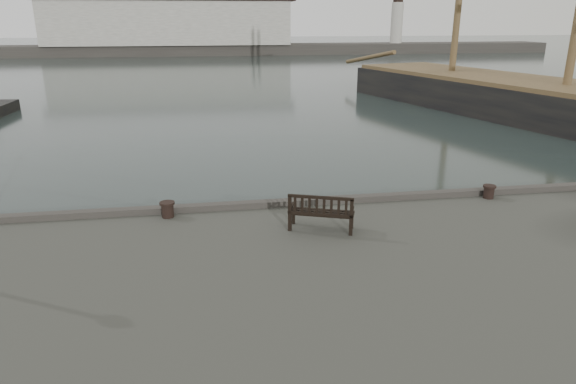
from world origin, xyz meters
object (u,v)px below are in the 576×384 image
(bench, at_px, (321,219))
(bollard_right, at_px, (489,192))
(tall_ship_main, at_px, (562,113))
(bollard_left, at_px, (168,210))

(bench, distance_m, bollard_right, 5.86)
(bench, bearing_deg, tall_ship_main, 62.59)
(bollard_left, xyz_separation_m, tall_ship_main, (25.09, 17.44, -1.04))
(bench, relative_size, bollard_right, 4.37)
(bollard_right, bearing_deg, tall_ship_main, 48.42)
(bollard_left, relative_size, tall_ship_main, 0.01)
(bench, height_order, bollard_left, bench)
(bollard_right, relative_size, tall_ship_main, 0.01)
(bollard_right, height_order, tall_ship_main, tall_ship_main)
(bench, xyz_separation_m, bollard_right, (5.64, 1.60, -0.11))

